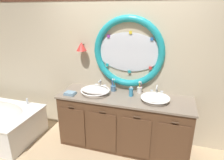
% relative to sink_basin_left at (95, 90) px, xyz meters
% --- Properties ---
extents(ground_plane, '(14.00, 14.00, 0.00)m').
position_rel_sink_basin_left_xyz_m(ground_plane, '(0.39, -0.22, -0.94)').
color(ground_plane, tan).
extents(back_wall_assembly, '(6.40, 0.26, 2.60)m').
position_rel_sink_basin_left_xyz_m(back_wall_assembly, '(0.39, 0.37, 0.39)').
color(back_wall_assembly, beige).
rests_on(back_wall_assembly, ground_plane).
extents(vanity_counter, '(2.07, 0.65, 0.88)m').
position_rel_sink_basin_left_xyz_m(vanity_counter, '(0.47, 0.03, -0.50)').
color(vanity_counter, brown).
rests_on(vanity_counter, ground_plane).
extents(sink_basin_left, '(0.46, 0.46, 0.12)m').
position_rel_sink_basin_left_xyz_m(sink_basin_left, '(0.00, 0.00, 0.00)').
color(sink_basin_left, white).
rests_on(sink_basin_left, vanity_counter).
extents(sink_basin_right, '(0.42, 0.42, 0.11)m').
position_rel_sink_basin_left_xyz_m(sink_basin_right, '(0.94, 0.00, -0.01)').
color(sink_basin_right, white).
rests_on(sink_basin_right, vanity_counter).
extents(faucet_set_left, '(0.21, 0.12, 0.15)m').
position_rel_sink_basin_left_xyz_m(faucet_set_left, '(-0.00, 0.25, -0.00)').
color(faucet_set_left, silver).
rests_on(faucet_set_left, vanity_counter).
extents(faucet_set_right, '(0.21, 0.15, 0.16)m').
position_rel_sink_basin_left_xyz_m(faucet_set_right, '(0.94, 0.25, 0.01)').
color(faucet_set_right, silver).
rests_on(faucet_set_right, vanity_counter).
extents(toothbrush_holder_left, '(0.09, 0.09, 0.22)m').
position_rel_sink_basin_left_xyz_m(toothbrush_holder_left, '(0.24, 0.20, -0.01)').
color(toothbrush_holder_left, slate).
rests_on(toothbrush_holder_left, vanity_counter).
extents(toothbrush_holder_right, '(0.08, 0.08, 0.20)m').
position_rel_sink_basin_left_xyz_m(toothbrush_holder_right, '(0.67, 0.25, -0.00)').
color(toothbrush_holder_right, white).
rests_on(toothbrush_holder_right, vanity_counter).
extents(soap_dispenser, '(0.06, 0.07, 0.16)m').
position_rel_sink_basin_left_xyz_m(soap_dispenser, '(0.56, 0.08, 0.01)').
color(soap_dispenser, '#388EBC').
rests_on(soap_dispenser, vanity_counter).
extents(folded_hand_towel, '(0.17, 0.14, 0.04)m').
position_rel_sink_basin_left_xyz_m(folded_hand_towel, '(-0.37, -0.14, -0.04)').
color(folded_hand_towel, '#7593A8').
rests_on(folded_hand_towel, vanity_counter).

